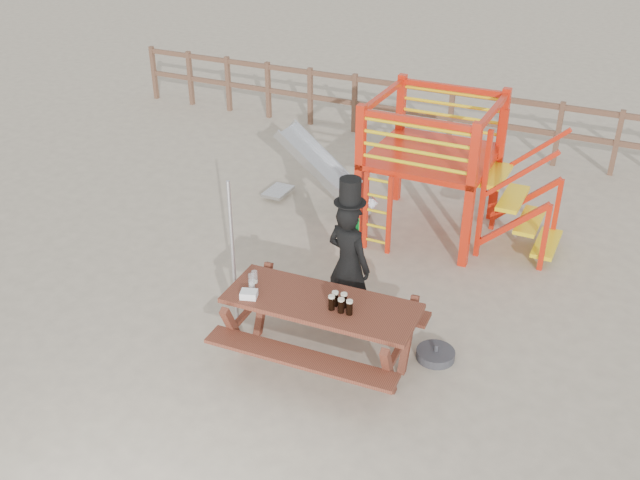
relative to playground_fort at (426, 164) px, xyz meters
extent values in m
plane|color=#B7A98E|center=(-0.12, -3.58, -1.07)|extent=(60.00, 60.00, 0.00)
cube|color=brown|center=(-0.12, 3.42, 0.03)|extent=(15.00, 0.06, 0.10)
cube|color=brown|center=(-0.12, 3.42, -0.47)|extent=(15.00, 0.06, 0.10)
cube|color=brown|center=(-7.62, 3.42, -0.47)|extent=(0.09, 0.09, 1.20)
cube|color=brown|center=(-6.62, 3.42, -0.47)|extent=(0.09, 0.09, 1.20)
cube|color=brown|center=(-5.62, 3.42, -0.47)|extent=(0.09, 0.09, 1.20)
cube|color=brown|center=(-4.62, 3.42, -0.47)|extent=(0.09, 0.09, 1.20)
cube|color=brown|center=(-3.62, 3.42, -0.47)|extent=(0.09, 0.09, 1.20)
cube|color=brown|center=(-2.62, 3.42, -0.47)|extent=(0.09, 0.09, 1.20)
cube|color=brown|center=(-1.62, 3.42, -0.47)|extent=(0.09, 0.09, 1.20)
cube|color=brown|center=(-0.62, 3.42, -0.47)|extent=(0.09, 0.09, 1.20)
cube|color=brown|center=(0.38, 3.42, -0.47)|extent=(0.09, 0.09, 1.20)
cube|color=brown|center=(1.38, 3.42, -0.47)|extent=(0.09, 0.09, 1.20)
cube|color=brown|center=(2.38, 3.42, -0.47)|extent=(0.09, 0.09, 1.20)
cube|color=red|center=(-0.72, -0.78, -0.02)|extent=(0.12, 0.12, 2.10)
cube|color=red|center=(0.88, -0.78, -0.02)|extent=(0.12, 0.12, 2.10)
cube|color=red|center=(-0.72, 0.82, -0.02)|extent=(0.12, 0.12, 2.10)
cube|color=red|center=(0.88, 0.82, -0.02)|extent=(0.12, 0.12, 2.10)
cube|color=red|center=(0.08, 0.02, 0.13)|extent=(1.72, 1.72, 0.08)
cube|color=red|center=(0.08, -0.78, 0.93)|extent=(1.60, 0.08, 0.08)
cube|color=red|center=(0.08, 0.82, 0.93)|extent=(1.60, 0.08, 0.08)
cube|color=red|center=(-0.72, 0.02, 0.93)|extent=(0.08, 1.60, 0.08)
cube|color=red|center=(0.88, 0.02, 0.93)|extent=(0.08, 1.60, 0.08)
cylinder|color=yellow|center=(0.08, -0.78, 0.31)|extent=(1.50, 0.05, 0.05)
cylinder|color=yellow|center=(0.08, 0.82, 0.31)|extent=(1.50, 0.05, 0.05)
cylinder|color=yellow|center=(0.08, -0.78, 0.49)|extent=(1.50, 0.05, 0.05)
cylinder|color=yellow|center=(0.08, 0.82, 0.49)|extent=(1.50, 0.05, 0.05)
cylinder|color=yellow|center=(0.08, -0.78, 0.67)|extent=(1.50, 0.05, 0.05)
cylinder|color=yellow|center=(0.08, 0.82, 0.67)|extent=(1.50, 0.05, 0.05)
cylinder|color=yellow|center=(0.08, -0.78, 0.85)|extent=(1.50, 0.05, 0.05)
cylinder|color=yellow|center=(0.08, 0.82, 0.85)|extent=(1.50, 0.05, 0.05)
cube|color=red|center=(-0.55, -0.93, -0.47)|extent=(0.06, 0.06, 1.20)
cube|color=red|center=(-0.19, -0.93, -0.47)|extent=(0.06, 0.06, 1.20)
cylinder|color=yellow|center=(-0.37, -0.93, -0.92)|extent=(0.36, 0.04, 0.04)
cylinder|color=yellow|center=(-0.37, -0.93, -0.68)|extent=(0.36, 0.04, 0.04)
cylinder|color=yellow|center=(-0.37, -0.93, -0.44)|extent=(0.36, 0.04, 0.04)
cylinder|color=yellow|center=(-0.37, -0.93, -0.20)|extent=(0.36, 0.04, 0.04)
cylinder|color=yellow|center=(-0.37, -0.93, 0.04)|extent=(0.36, 0.04, 0.04)
cube|color=yellow|center=(1.03, 0.02, 0.01)|extent=(0.30, 0.90, 0.06)
cube|color=yellow|center=(1.31, 0.02, -0.29)|extent=(0.30, 0.90, 0.06)
cube|color=yellow|center=(1.59, 0.02, -0.59)|extent=(0.30, 0.90, 0.06)
cube|color=yellow|center=(1.87, 0.02, -0.89)|extent=(0.30, 0.90, 0.06)
cube|color=red|center=(1.43, -0.43, -0.47)|extent=(0.95, 0.08, 0.86)
cube|color=red|center=(1.43, 0.47, -0.47)|extent=(0.95, 0.08, 0.86)
cube|color=silver|center=(-1.62, 0.02, -0.45)|extent=(1.53, 0.55, 1.21)
cube|color=silver|center=(-1.62, -0.25, -0.41)|extent=(1.58, 0.04, 1.28)
cube|color=silver|center=(-1.62, 0.29, -0.41)|extent=(1.58, 0.04, 1.28)
cube|color=silver|center=(-2.52, 0.02, -0.97)|extent=(0.35, 0.55, 0.05)
cube|color=brown|center=(0.02, -3.58, -0.27)|extent=(2.17, 0.91, 0.05)
cube|color=brown|center=(0.05, -4.16, -0.59)|extent=(2.14, 0.41, 0.04)
cube|color=brown|center=(-0.01, -2.99, -0.59)|extent=(2.14, 0.41, 0.04)
cube|color=brown|center=(-0.88, -3.62, -0.69)|extent=(0.15, 1.28, 0.77)
cube|color=brown|center=(0.93, -3.53, -0.69)|extent=(0.15, 1.28, 0.77)
imported|color=black|center=(-0.02, -2.75, -0.25)|extent=(0.69, 0.54, 1.64)
cube|color=#0D982F|center=(0.02, -2.62, -0.05)|extent=(0.07, 0.04, 0.38)
cylinder|color=black|center=(-0.02, -2.75, 0.58)|extent=(0.37, 0.37, 0.01)
cylinder|color=black|center=(-0.02, -2.75, 0.73)|extent=(0.25, 0.25, 0.28)
cube|color=white|center=(0.02, -2.63, 0.82)|extent=(0.13, 0.04, 0.03)
cylinder|color=#B2B2B7|center=(-1.15, -3.48, -0.08)|extent=(0.04, 0.04, 1.99)
cylinder|color=#35353A|center=(1.18, -2.95, -1.02)|extent=(0.44, 0.44, 0.10)
cylinder|color=#35353A|center=(1.18, -2.95, -0.93)|extent=(0.05, 0.05, 0.09)
cube|color=white|center=(-0.72, -3.86, -0.21)|extent=(0.21, 0.19, 0.08)
cylinder|color=black|center=(0.19, -3.67, -0.17)|extent=(0.07, 0.07, 0.15)
cylinder|color=beige|center=(0.19, -3.67, -0.09)|extent=(0.07, 0.07, 0.02)
cylinder|color=black|center=(0.30, -3.67, -0.17)|extent=(0.07, 0.07, 0.15)
cylinder|color=beige|center=(0.30, -3.67, -0.09)|extent=(0.07, 0.07, 0.02)
cylinder|color=black|center=(0.40, -3.66, -0.17)|extent=(0.07, 0.07, 0.15)
cylinder|color=beige|center=(0.40, -3.66, -0.09)|extent=(0.07, 0.07, 0.02)
cylinder|color=black|center=(0.19, -3.58, -0.17)|extent=(0.07, 0.07, 0.15)
cylinder|color=beige|center=(0.19, -3.58, -0.09)|extent=(0.07, 0.07, 0.02)
cylinder|color=black|center=(0.29, -3.57, -0.17)|extent=(0.07, 0.07, 0.15)
cylinder|color=beige|center=(0.29, -3.57, -0.09)|extent=(0.07, 0.07, 0.02)
cylinder|color=silver|center=(-0.82, -3.57, -0.17)|extent=(0.07, 0.07, 0.15)
cylinder|color=beige|center=(-0.82, -3.57, -0.24)|extent=(0.06, 0.06, 0.02)
cylinder|color=silver|center=(-0.82, -3.64, -0.17)|extent=(0.07, 0.07, 0.15)
cylinder|color=beige|center=(-0.82, -3.64, -0.24)|extent=(0.06, 0.06, 0.02)
cylinder|color=silver|center=(-0.75, -3.74, -0.17)|extent=(0.07, 0.07, 0.15)
cylinder|color=beige|center=(-0.75, -3.74, -0.24)|extent=(0.06, 0.06, 0.02)
camera|label=1|loc=(2.83, -9.37, 4.11)|focal=40.00mm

